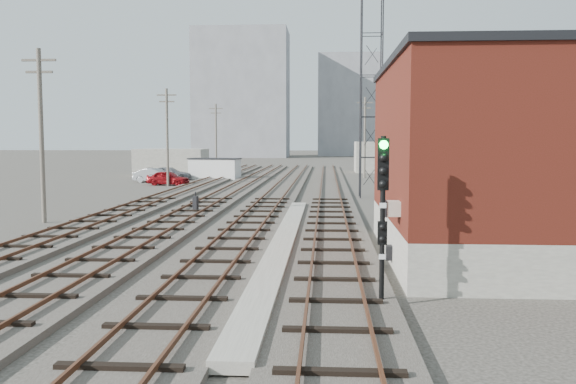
# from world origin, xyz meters

# --- Properties ---
(ground) EXTENTS (320.00, 320.00, 0.00)m
(ground) POSITION_xyz_m (0.00, 60.00, 0.00)
(ground) COLOR #282621
(ground) RESTS_ON ground
(track_right) EXTENTS (3.20, 90.00, 0.39)m
(track_right) POSITION_xyz_m (2.50, 39.00, 0.11)
(track_right) COLOR #332D28
(track_right) RESTS_ON ground
(track_mid_right) EXTENTS (3.20, 90.00, 0.39)m
(track_mid_right) POSITION_xyz_m (-1.50, 39.00, 0.11)
(track_mid_right) COLOR #332D28
(track_mid_right) RESTS_ON ground
(track_mid_left) EXTENTS (3.20, 90.00, 0.39)m
(track_mid_left) POSITION_xyz_m (-5.50, 39.00, 0.11)
(track_mid_left) COLOR #332D28
(track_mid_left) RESTS_ON ground
(track_left) EXTENTS (3.20, 90.00, 0.39)m
(track_left) POSITION_xyz_m (-9.50, 39.00, 0.11)
(track_left) COLOR #332D28
(track_left) RESTS_ON ground
(platform_curb) EXTENTS (0.90, 28.00, 0.26)m
(platform_curb) POSITION_xyz_m (0.50, 14.00, 0.13)
(platform_curb) COLOR gray
(platform_curb) RESTS_ON ground
(brick_building) EXTENTS (6.54, 12.20, 7.22)m
(brick_building) POSITION_xyz_m (7.50, 12.00, 3.63)
(brick_building) COLOR gray
(brick_building) RESTS_ON ground
(lattice_tower) EXTENTS (1.60, 1.60, 15.00)m
(lattice_tower) POSITION_xyz_m (5.50, 35.00, 7.50)
(lattice_tower) COLOR black
(lattice_tower) RESTS_ON ground
(utility_pole_left_a) EXTENTS (1.80, 0.24, 9.00)m
(utility_pole_left_a) POSITION_xyz_m (-12.50, 20.00, 4.80)
(utility_pole_left_a) COLOR #595147
(utility_pole_left_a) RESTS_ON ground
(utility_pole_left_b) EXTENTS (1.80, 0.24, 9.00)m
(utility_pole_left_b) POSITION_xyz_m (-12.50, 45.00, 4.80)
(utility_pole_left_b) COLOR #595147
(utility_pole_left_b) RESTS_ON ground
(utility_pole_left_c) EXTENTS (1.80, 0.24, 9.00)m
(utility_pole_left_c) POSITION_xyz_m (-12.50, 70.00, 4.80)
(utility_pole_left_c) COLOR #595147
(utility_pole_left_c) RESTS_ON ground
(utility_pole_right_a) EXTENTS (1.80, 0.24, 9.00)m
(utility_pole_right_a) POSITION_xyz_m (6.50, 28.00, 4.80)
(utility_pole_right_a) COLOR #595147
(utility_pole_right_a) RESTS_ON ground
(utility_pole_right_b) EXTENTS (1.80, 0.24, 9.00)m
(utility_pole_right_b) POSITION_xyz_m (6.50, 58.00, 4.80)
(utility_pole_right_b) COLOR #595147
(utility_pole_right_b) RESTS_ON ground
(apartment_left) EXTENTS (22.00, 14.00, 30.00)m
(apartment_left) POSITION_xyz_m (-18.00, 135.00, 15.00)
(apartment_left) COLOR gray
(apartment_left) RESTS_ON ground
(apartment_right) EXTENTS (16.00, 12.00, 26.00)m
(apartment_right) POSITION_xyz_m (8.00, 150.00, 13.00)
(apartment_right) COLOR gray
(apartment_right) RESTS_ON ground
(shed_left) EXTENTS (8.00, 5.00, 3.20)m
(shed_left) POSITION_xyz_m (-16.00, 60.00, 1.60)
(shed_left) COLOR gray
(shed_left) RESTS_ON ground
(shed_right) EXTENTS (6.00, 6.00, 4.00)m
(shed_right) POSITION_xyz_m (9.00, 70.00, 2.00)
(shed_right) COLOR gray
(shed_right) RESTS_ON ground
(signal_mast) EXTENTS (0.40, 0.42, 4.45)m
(signal_mast) POSITION_xyz_m (3.70, 4.98, 2.67)
(signal_mast) COLOR gray
(signal_mast) RESTS_ON ground
(switch_stand) EXTENTS (0.33, 0.33, 1.17)m
(switch_stand) POSITION_xyz_m (-5.50, 24.73, 0.55)
(switch_stand) COLOR black
(switch_stand) RESTS_ON ground
(site_trailer) EXTENTS (5.81, 3.32, 2.30)m
(site_trailer) POSITION_xyz_m (-9.85, 54.49, 1.16)
(site_trailer) COLOR silver
(site_trailer) RESTS_ON ground
(car_red) EXTENTS (4.23, 2.24, 1.37)m
(car_red) POSITION_xyz_m (-12.71, 45.85, 0.69)
(car_red) COLOR maroon
(car_red) RESTS_ON ground
(car_silver) EXTENTS (4.42, 1.95, 1.41)m
(car_silver) POSITION_xyz_m (-14.99, 49.41, 0.70)
(car_silver) COLOR #A2A6AA
(car_silver) RESTS_ON ground
(car_grey) EXTENTS (4.77, 2.02, 1.37)m
(car_grey) POSITION_xyz_m (-14.36, 52.78, 0.69)
(car_grey) COLOR slate
(car_grey) RESTS_ON ground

